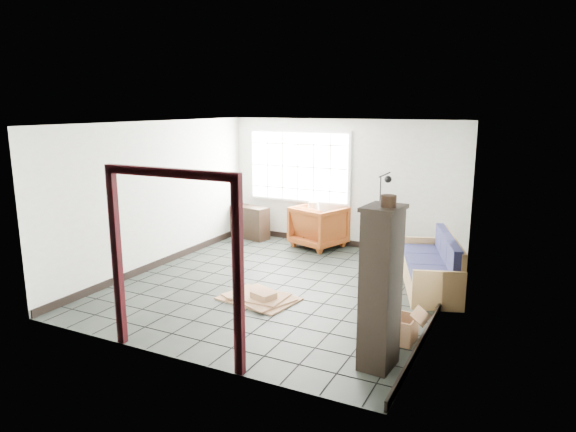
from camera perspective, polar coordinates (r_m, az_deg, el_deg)
The scene contains 15 objects.
ground at distance 8.41m, azimuth -0.56°, elevation -7.69°, with size 5.50×5.50×0.00m, color black.
room_shell at distance 8.02m, azimuth -0.49°, elevation 3.73°, with size 5.02×5.52×2.61m.
window_panel at distance 10.85m, azimuth 1.20°, elevation 5.52°, with size 2.32×0.08×1.52m.
doorway_trim at distance 5.83m, azimuth -12.73°, elevation -2.82°, with size 1.80×0.08×2.20m.
futon_sofa at distance 8.51m, azimuth 15.91°, elevation -5.70°, with size 1.32×2.08×0.87m.
armchair at distance 10.53m, azimuth 3.46°, elevation -0.93°, with size 0.92×0.86×0.95m, color maroon.
side_table at distance 10.57m, azimuth 3.02°, elevation -1.11°, with size 0.60×0.60×0.52m.
table_lamp at distance 10.50m, azimuth 2.84°, elevation 0.92°, with size 0.34×0.34×0.41m.
projector at distance 10.59m, azimuth 3.27°, elevation -0.30°, with size 0.34×0.30×0.10m.
floor_lamp at distance 9.93m, azimuth 10.51°, elevation 0.50°, with size 0.44×0.42×1.66m.
console_shelf at distance 11.29m, azimuth -4.32°, elevation -0.68°, with size 0.96×0.54×0.71m.
tall_shelf at distance 5.70m, azimuth 10.26°, elevation -7.80°, with size 0.43×0.53×1.83m.
pot at distance 5.41m, azimuth 11.12°, elevation 1.65°, with size 0.18×0.18×0.12m.
open_box at distance 6.66m, azimuth 11.88°, elevation -12.00°, with size 0.79×0.41×0.44m.
cardboard_pile at distance 7.80m, azimuth -3.19°, elevation -9.00°, with size 1.22×1.01×0.16m.
Camera 1 is at (3.59, -7.05, 2.86)m, focal length 32.00 mm.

